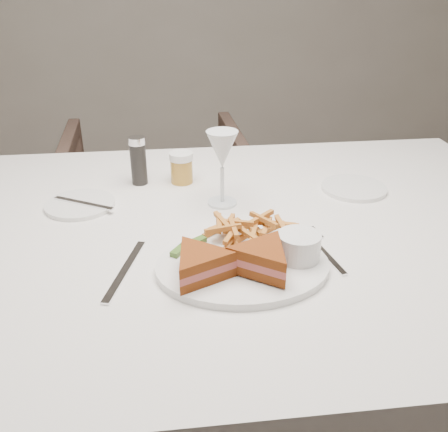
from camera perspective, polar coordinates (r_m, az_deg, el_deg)
table at (r=1.29m, az=-0.44°, el=-16.00°), size 1.61×1.13×0.75m
chair_far at (r=2.07m, az=-7.62°, el=1.43°), size 0.73×0.69×0.74m
table_setting at (r=1.00m, az=0.86°, el=-1.06°), size 0.82×0.62×0.18m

